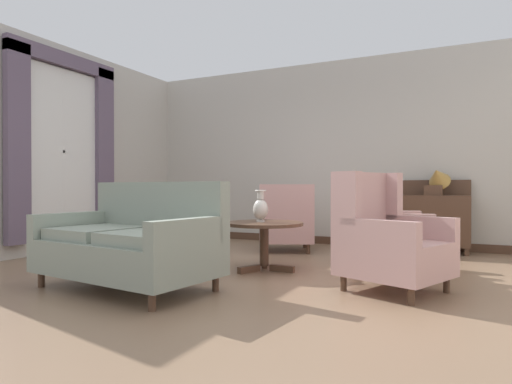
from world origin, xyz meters
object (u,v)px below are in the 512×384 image
Objects in this scene: porcelain_vase at (261,208)px; sideboard at (434,219)px; armchair_foreground_right at (378,230)px; gramophone at (437,180)px; armchair_beside_settee at (386,240)px; settee at (132,244)px; coffee_table at (264,231)px; armchair_back_corner at (286,222)px.

porcelain_vase is 2.78m from sideboard.
armchair_foreground_right is 2.26× the size of gramophone.
armchair_beside_settee is at bearing 176.06° from armchair_foreground_right.
sideboard reaches higher than settee.
settee reaches higher than coffee_table.
armchair_back_corner is 1.00× the size of armchair_foreground_right.
armchair_back_corner is (0.41, 2.75, 0.02)m from settee.
armchair_back_corner is 1.00× the size of armchair_beside_settee.
armchair_beside_settee is 0.99m from armchair_foreground_right.
gramophone is (0.50, 1.60, 0.58)m from armchair_foreground_right.
armchair_foreground_right is 1.78m from gramophone.
gramophone is (1.68, 2.15, 0.34)m from porcelain_vase.
sideboard is at bearing -33.15° from armchair_foreground_right.
gramophone is (1.95, 0.71, 0.60)m from armchair_back_corner.
sideboard is (0.22, 2.65, 0.02)m from armchair_beside_settee.
coffee_table is 1.50m from settee.
armchair_back_corner is 2.50m from armchair_beside_settee.
sideboard reaches higher than coffee_table.
armchair_back_corner is at bearing -157.30° from sideboard.
settee is (-0.72, -1.31, -0.03)m from coffee_table.
armchair_beside_settee is (1.37, -0.41, 0.02)m from coffee_table.
armchair_back_corner is 1.70m from armchair_foreground_right.
porcelain_vase is 1.32m from armchair_foreground_right.
coffee_table is 0.50× the size of settee.
armchair_beside_settee is at bearing 109.11° from armchair_back_corner.
coffee_table is at bearing 78.97° from armchair_back_corner.
sideboard is (0.46, 1.69, 0.02)m from armchair_foreground_right.
gramophone is at bearing 63.44° from settee.
coffee_table is 2.44× the size of porcelain_vase.
porcelain_vase is at bearing -179.89° from coffee_table.
armchair_foreground_right is at bearing 125.12° from armchair_back_corner.
coffee_table is 1.43m from armchair_beside_settee.
coffee_table is 0.82× the size of armchair_beside_settee.
settee is at bearing 117.04° from armchair_foreground_right.
sideboard is (1.59, 2.24, 0.03)m from coffee_table.
armchair_foreground_right is (1.45, -0.89, 0.03)m from armchair_back_corner.
gramophone reaches higher than porcelain_vase.
gramophone is (2.36, 3.46, 0.62)m from settee.
porcelain_vase reaches higher than coffee_table.
gramophone reaches higher than armchair_back_corner.
armchair_back_corner is at bearing 102.22° from coffee_table.
settee is 1.66× the size of armchair_foreground_right.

